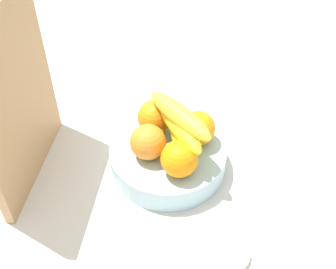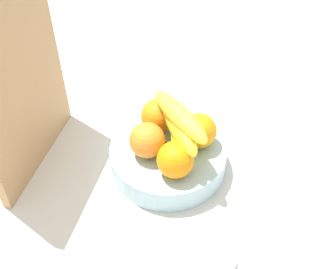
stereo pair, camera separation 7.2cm
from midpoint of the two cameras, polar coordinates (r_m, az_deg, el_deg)
name	(u,v)px [view 2 (the right image)]	position (r cm, az deg, el deg)	size (l,w,h in cm)	color
ground_plane	(163,173)	(92.02, 1.58, -5.22)	(180.00, 140.00, 3.00)	silver
fruit_bowl	(168,158)	(89.42, 2.32, -3.16)	(23.63, 23.63, 5.28)	#A6CBDB
orange_front_left	(147,140)	(84.11, -0.28, -0.87)	(7.08, 7.08, 7.08)	orange
orange_front_right	(175,160)	(80.71, 3.55, -3.42)	(7.08, 7.08, 7.08)	orange
orange_center	(199,131)	(86.59, 6.49, 0.39)	(7.08, 7.08, 7.08)	orange
orange_back_left	(158,116)	(89.34, 0.99, 2.36)	(7.08, 7.08, 7.08)	orange
banana_bunch	(181,131)	(83.72, 4.23, 0.39)	(17.69, 14.48, 10.60)	yellow
cutting_board	(21,90)	(84.40, -16.34, 5.51)	(28.00, 1.80, 36.00)	tan
jar_lid	(215,260)	(78.73, 8.88, -16.03)	(7.31, 7.31, 1.08)	silver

